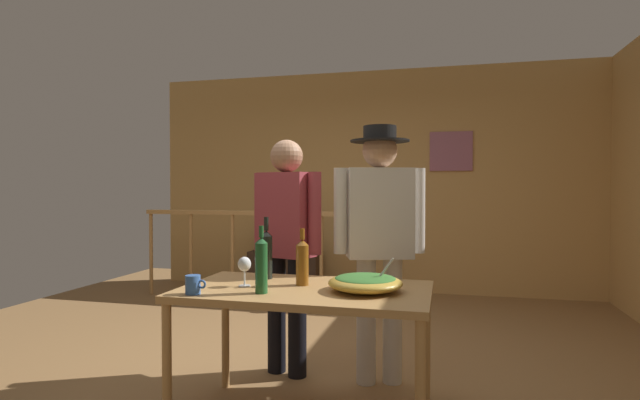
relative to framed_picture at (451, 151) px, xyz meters
name	(u,v)px	position (x,y,z in m)	size (l,w,h in m)	color
ground_plane	(311,365)	(-1.02, -2.81, -1.78)	(7.47, 7.47, 0.00)	olive
back_wall	(369,181)	(-1.02, 0.06, -0.36)	(5.70, 0.10, 2.82)	tan
framed_picture	(451,151)	(0.00, 0.00, 0.00)	(0.51, 0.03, 0.48)	#9B5B71
stair_railing	(291,244)	(-1.79, -0.86, -1.10)	(2.83, 0.10, 1.10)	#B2844C
tv_console	(286,271)	(-2.05, -0.29, -1.52)	(0.90, 0.40, 0.51)	#38281E
flat_screen_tv	(285,230)	(-2.05, -0.32, -0.99)	(0.60, 0.12, 0.46)	black
serving_table	(305,301)	(-0.82, -3.70, -1.09)	(1.38, 0.80, 0.76)	#B2844C
salad_bowl	(365,282)	(-0.48, -3.71, -0.96)	(0.40, 0.40, 0.20)	gold
wine_glass	(244,265)	(-1.16, -3.74, -0.89)	(0.08, 0.08, 0.17)	silver
wine_bottle_amber	(302,261)	(-0.86, -3.63, -0.88)	(0.07, 0.07, 0.33)	brown
wine_bottle_green	(261,264)	(-1.00, -3.89, -0.86)	(0.07, 0.07, 0.36)	#1E5628
wine_bottle_dark	(266,253)	(-1.13, -3.48, -0.86)	(0.08, 0.08, 0.38)	black
mug_blue	(193,285)	(-1.34, -4.00, -0.96)	(0.12, 0.08, 0.10)	#3866B2
person_standing_left	(287,236)	(-1.15, -3.02, -0.80)	(0.54, 0.32, 1.66)	black
person_standing_right	(380,228)	(-0.49, -3.02, -0.73)	(0.59, 0.40, 1.74)	beige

